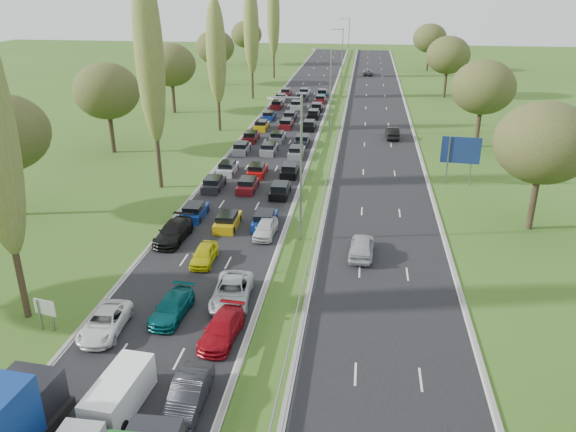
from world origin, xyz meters
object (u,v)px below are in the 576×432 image
(near_car_2, at_px, (105,322))
(direction_sign, at_px, (461,152))
(white_van_rear, at_px, (121,391))
(info_sign, at_px, (45,311))
(near_car_3, at_px, (173,232))

(near_car_2, distance_m, direction_sign, 40.00)
(white_van_rear, distance_m, direction_sign, 42.93)
(near_car_2, xyz_separation_m, direction_sign, (25.18, 30.95, 2.89))
(near_car_2, bearing_deg, info_sign, -179.39)
(near_car_3, distance_m, info_sign, 14.14)
(near_car_2, height_order, near_car_3, near_car_3)
(near_car_2, relative_size, info_sign, 2.27)
(white_van_rear, height_order, info_sign, info_sign)
(near_car_2, relative_size, direction_sign, 0.92)
(white_van_rear, bearing_deg, near_car_3, 105.75)
(near_car_3, xyz_separation_m, white_van_rear, (3.84, -19.56, 0.18))
(near_car_2, relative_size, near_car_3, 0.91)
(white_van_rear, bearing_deg, info_sign, 145.94)
(near_car_2, xyz_separation_m, white_van_rear, (3.69, -6.12, 0.28))
(near_car_3, relative_size, white_van_rear, 1.13)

